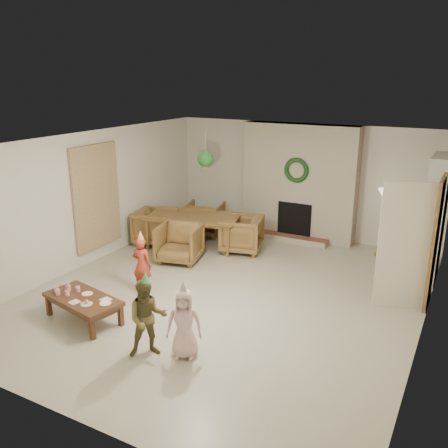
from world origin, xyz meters
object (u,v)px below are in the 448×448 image
Objects in this scene: dining_chair_near at (179,243)px; child_plaid at (147,318)px; dining_table at (193,232)px; dining_chair_left at (156,227)px; child_red at (142,265)px; dining_chair_far at (204,219)px; child_pink at (184,323)px; coffee_table_top at (83,299)px; dining_chair_right at (241,234)px.

dining_chair_near is 0.78× the size of child_plaid.
dining_table is at bearing 90.00° from dining_chair_near.
dining_table is 0.84m from dining_chair_left.
dining_chair_left is 2.41m from child_red.
dining_chair_far is 1.00× the size of dining_chair_left.
child_plaid is at bearing -79.86° from dining_table.
child_pink is (1.66, -1.29, -0.01)m from child_red.
coffee_table_top is at bearing -175.50° from dining_chair_left.
dining_chair_left is at bearing -90.00° from dining_chair_right.
child_pink reaches higher than dining_chair_right.
dining_chair_right is at bearing 59.09° from child_plaid.
dining_chair_near is at bearing -90.00° from dining_table.
dining_chair_far is 1.00× the size of dining_chair_right.
dining_chair_right is at bearing 89.96° from coffee_table_top.
child_pink reaches higher than dining_chair_near.
dining_chair_left is (-0.62, -1.01, 0.00)m from dining_chair_far.
dining_chair_right is (1.83, 0.45, 0.00)m from dining_chair_left.
dining_chair_far is 1.34m from dining_chair_right.
child_plaid is (1.40, -0.28, 0.18)m from coffee_table_top.
child_red reaches higher than dining_table.
child_red is at bearing -26.97° from dining_chair_right.
coffee_table_top is at bearing -25.18° from dining_chair_right.
dining_chair_far is 4.93m from child_plaid.
child_plaid is (2.47, -3.55, 0.15)m from dining_chair_left.
child_pink is (1.82, -0.09, 0.12)m from coffee_table_top.
dining_chair_left is 1.88m from dining_chair_right.
dining_chair_far is 1.18m from dining_chair_left.
coffee_table_top is at bearing 82.43° from dining_chair_far.
dining_chair_right reaches higher than coffee_table_top.
child_red is (0.16, 1.20, 0.13)m from coffee_table_top.
child_red is (1.24, -2.07, 0.10)m from dining_chair_left.
coffee_table_top is at bearing 151.21° from child_pink.
dining_table is 1.82× the size of child_plaid.
dining_chair_left is at bearing 135.00° from dining_chair_near.
child_red is (-0.59, -2.51, 0.10)m from dining_chair_right.
child_plaid is (1.66, -3.75, 0.19)m from dining_table.
dining_table reaches higher than coffee_table_top.
dining_chair_right is (0.82, 1.06, 0.00)m from dining_chair_near.
child_pink is at bearing -73.33° from dining_table.
child_plaid reaches higher than dining_chair_right.
dining_table is 1.58× the size of coffee_table_top.
dining_chair_left is 0.87× the size of child_pink.
dining_table is 2.34× the size of dining_chair_left.
dining_table is at bearing -85.54° from child_red.
dining_chair_right is 2.59m from child_red.
coffee_table_top is 1.27× the size of child_red.
child_pink is at bearing -69.19° from dining_chair_near.
dining_chair_far is 3.14m from child_red.
dining_chair_near is 0.67× the size of coffee_table_top.
dining_chair_right is (1.22, -0.57, 0.00)m from dining_chair_far.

